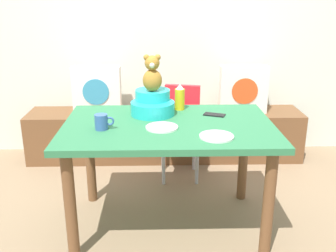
{
  "coord_description": "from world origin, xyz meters",
  "views": [
    {
      "loc": [
        -0.06,
        -2.36,
        1.53
      ],
      "look_at": [
        0.0,
        0.1,
        0.69
      ],
      "focal_mm": 41.67,
      "sensor_mm": 36.0,
      "label": 1
    }
  ],
  "objects_px": {
    "highchair": "(180,120)",
    "coffee_mug": "(102,122)",
    "dinner_plate_near": "(162,127)",
    "infant_seat_teal": "(153,104)",
    "ketchup_bottle": "(180,98)",
    "dining_table": "(168,139)",
    "dinner_plate_far": "(217,136)",
    "teddy_bear": "(152,74)",
    "pillow_floral_right": "(243,89)",
    "cell_phone": "(214,115)",
    "pillow_floral_left": "(97,90)"
  },
  "relations": [
    {
      "from": "pillow_floral_right",
      "to": "cell_phone",
      "type": "height_order",
      "value": "pillow_floral_right"
    },
    {
      "from": "pillow_floral_right",
      "to": "dinner_plate_far",
      "type": "distance_m",
      "value": 1.5
    },
    {
      "from": "highchair",
      "to": "teddy_bear",
      "type": "xyz_separation_m",
      "value": [
        -0.22,
        -0.53,
        0.5
      ]
    },
    {
      "from": "highchair",
      "to": "coffee_mug",
      "type": "relative_size",
      "value": 6.58
    },
    {
      "from": "pillow_floral_right",
      "to": "cell_phone",
      "type": "distance_m",
      "value": 1.08
    },
    {
      "from": "ketchup_bottle",
      "to": "dining_table",
      "type": "bearing_deg",
      "value": -105.55
    },
    {
      "from": "pillow_floral_right",
      "to": "teddy_bear",
      "type": "bearing_deg",
      "value": -131.24
    },
    {
      "from": "teddy_bear",
      "to": "dinner_plate_far",
      "type": "bearing_deg",
      "value": -51.88
    },
    {
      "from": "pillow_floral_right",
      "to": "dining_table",
      "type": "bearing_deg",
      "value": -121.95
    },
    {
      "from": "dining_table",
      "to": "teddy_bear",
      "type": "height_order",
      "value": "teddy_bear"
    },
    {
      "from": "infant_seat_teal",
      "to": "ketchup_bottle",
      "type": "distance_m",
      "value": 0.22
    },
    {
      "from": "dining_table",
      "to": "teddy_bear",
      "type": "distance_m",
      "value": 0.45
    },
    {
      "from": "pillow_floral_right",
      "to": "ketchup_bottle",
      "type": "height_order",
      "value": "ketchup_bottle"
    },
    {
      "from": "highchair",
      "to": "dinner_plate_far",
      "type": "distance_m",
      "value": 1.05
    },
    {
      "from": "dining_table",
      "to": "infant_seat_teal",
      "type": "height_order",
      "value": "infant_seat_teal"
    },
    {
      "from": "pillow_floral_right",
      "to": "teddy_bear",
      "type": "height_order",
      "value": "teddy_bear"
    },
    {
      "from": "teddy_bear",
      "to": "cell_phone",
      "type": "xyz_separation_m",
      "value": [
        0.42,
        -0.05,
        -0.27
      ]
    },
    {
      "from": "cell_phone",
      "to": "dining_table",
      "type": "bearing_deg",
      "value": 140.22
    },
    {
      "from": "dining_table",
      "to": "ketchup_bottle",
      "type": "xyz_separation_m",
      "value": [
        0.09,
        0.32,
        0.19
      ]
    },
    {
      "from": "highchair",
      "to": "ketchup_bottle",
      "type": "xyz_separation_m",
      "value": [
        -0.03,
        -0.43,
        0.31
      ]
    },
    {
      "from": "highchair",
      "to": "dinner_plate_far",
      "type": "xyz_separation_m",
      "value": [
        0.15,
        -1.01,
        0.22
      ]
    },
    {
      "from": "ketchup_bottle",
      "to": "cell_phone",
      "type": "xyz_separation_m",
      "value": [
        0.23,
        -0.15,
        -0.08
      ]
    },
    {
      "from": "infant_seat_teal",
      "to": "cell_phone",
      "type": "height_order",
      "value": "infant_seat_teal"
    },
    {
      "from": "ketchup_bottle",
      "to": "pillow_floral_left",
      "type": "bearing_deg",
      "value": 130.3
    },
    {
      "from": "dining_table",
      "to": "dinner_plate_far",
      "type": "bearing_deg",
      "value": -43.31
    },
    {
      "from": "pillow_floral_left",
      "to": "pillow_floral_right",
      "type": "distance_m",
      "value": 1.36
    },
    {
      "from": "infant_seat_teal",
      "to": "dinner_plate_far",
      "type": "distance_m",
      "value": 0.61
    },
    {
      "from": "pillow_floral_left",
      "to": "teddy_bear",
      "type": "height_order",
      "value": "teddy_bear"
    },
    {
      "from": "highchair",
      "to": "dinner_plate_near",
      "type": "bearing_deg",
      "value": -100.79
    },
    {
      "from": "pillow_floral_left",
      "to": "infant_seat_teal",
      "type": "distance_m",
      "value": 1.1
    },
    {
      "from": "pillow_floral_left",
      "to": "dinner_plate_far",
      "type": "bearing_deg",
      "value": -57.66
    },
    {
      "from": "dining_table",
      "to": "cell_phone",
      "type": "height_order",
      "value": "cell_phone"
    },
    {
      "from": "pillow_floral_left",
      "to": "dinner_plate_near",
      "type": "bearing_deg",
      "value": -64.96
    },
    {
      "from": "coffee_mug",
      "to": "dinner_plate_near",
      "type": "height_order",
      "value": "coffee_mug"
    },
    {
      "from": "pillow_floral_left",
      "to": "coffee_mug",
      "type": "bearing_deg",
      "value": -80.08
    },
    {
      "from": "coffee_mug",
      "to": "dinner_plate_far",
      "type": "height_order",
      "value": "coffee_mug"
    },
    {
      "from": "teddy_bear",
      "to": "dinner_plate_near",
      "type": "distance_m",
      "value": 0.42
    },
    {
      "from": "dinner_plate_far",
      "to": "dining_table",
      "type": "bearing_deg",
      "value": 136.69
    },
    {
      "from": "pillow_floral_left",
      "to": "dining_table",
      "type": "relative_size",
      "value": 0.33
    },
    {
      "from": "teddy_bear",
      "to": "dinner_plate_near",
      "type": "height_order",
      "value": "teddy_bear"
    },
    {
      "from": "ketchup_bottle",
      "to": "dinner_plate_near",
      "type": "height_order",
      "value": "ketchup_bottle"
    },
    {
      "from": "dinner_plate_far",
      "to": "infant_seat_teal",
      "type": "bearing_deg",
      "value": 128.08
    },
    {
      "from": "dinner_plate_near",
      "to": "highchair",
      "type": "bearing_deg",
      "value": 79.21
    },
    {
      "from": "dinner_plate_near",
      "to": "pillow_floral_right",
      "type": "bearing_deg",
      "value": 58.46
    },
    {
      "from": "dining_table",
      "to": "dinner_plate_near",
      "type": "bearing_deg",
      "value": -115.75
    },
    {
      "from": "pillow_floral_right",
      "to": "ketchup_bottle",
      "type": "relative_size",
      "value": 2.38
    },
    {
      "from": "pillow_floral_right",
      "to": "infant_seat_teal",
      "type": "bearing_deg",
      "value": -131.25
    },
    {
      "from": "dining_table",
      "to": "infant_seat_teal",
      "type": "distance_m",
      "value": 0.3
    },
    {
      "from": "dinner_plate_far",
      "to": "pillow_floral_left",
      "type": "bearing_deg",
      "value": 122.34
    },
    {
      "from": "pillow_floral_right",
      "to": "coffee_mug",
      "type": "xyz_separation_m",
      "value": [
        -1.14,
        -1.27,
        0.11
      ]
    }
  ]
}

